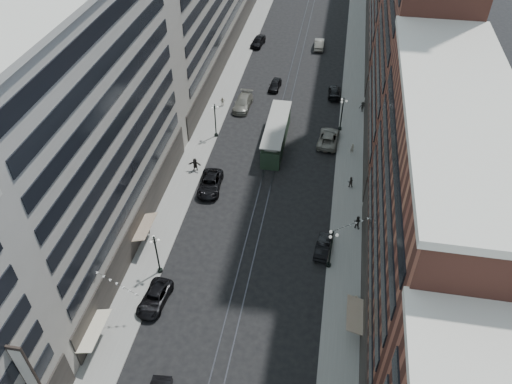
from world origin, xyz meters
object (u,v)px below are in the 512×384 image
Objects in this scene: car_10 at (323,246)px; pedestrian_extra_0 at (350,182)px; car_14 at (319,44)px; pedestrian_8 at (352,148)px; lamppost_sw_mid at (215,119)px; pedestrian_6 at (222,101)px; lamppost_sw_far at (157,253)px; pedestrian_9 at (363,107)px; lamppost_se_mid at (342,113)px; car_13 at (275,85)px; pedestrian_7 at (357,222)px; car_11 at (328,138)px; car_9 at (258,41)px; car_2 at (155,298)px; pedestrian_extra_1 at (355,302)px; lamppost_se_far at (331,248)px; car_8 at (243,103)px; car_12 at (334,92)px; pedestrian_5 at (195,164)px; streetcar at (276,135)px; car_7 at (210,184)px; pedestrian_2 at (147,228)px.

pedestrian_extra_0 reaches higher than car_10.
car_10 is at bearing 72.37° from pedestrian_extra_0.
car_14 is 3.27× the size of pedestrian_8.
pedestrian_6 is (-1.00, 8.82, -2.19)m from lamppost_sw_mid.
lamppost_sw_far reaches higher than pedestrian_9.
lamppost_se_mid is 1.27× the size of car_13.
car_14 is at bearing -61.27° from pedestrian_7.
lamppost_se_mid is at bearing -86.77° from pedestrian_extra_0.
lamppost_sw_mid is 17.01m from car_11.
lamppost_se_mid reaches higher than car_9.
pedestrian_extra_1 is at bearing 13.49° from car_2.
lamppost_sw_mid reaches higher than pedestrian_6.
car_8 is (-16.00, 32.01, -2.20)m from lamppost_se_far.
lamppost_sw_far is at bearing -119.90° from lamppost_se_mid.
car_10 reaches higher than car_12.
pedestrian_9 reaches higher than car_2.
lamppost_se_far is 40.88m from car_13.
lamppost_sw_far reaches higher than pedestrian_extra_1.
pedestrian_9 is (22.70, 1.98, 0.11)m from pedestrian_6.
lamppost_sw_mid is 24.33m from pedestrian_9.
car_10 is at bearing -49.55° from lamppost_sw_mid.
car_11 is 18.14m from pedestrian_7.
lamppost_sw_far is 33.17m from pedestrian_8.
pedestrian_extra_1 reaches higher than car_2.
car_10 is 1.04× the size of car_13.
car_9 reaches higher than pedestrian_6.
pedestrian_7 is 1.17× the size of pedestrian_extra_0.
car_13 is at bearing 60.98° from car_8.
car_13 is at bearing 73.09° from pedestrian_5.
streetcar is 16.77m from pedestrian_9.
car_14 is (10.90, 45.78, 0.02)m from car_7.
car_14 is 44.62m from pedestrian_5.
car_14 is at bearing -84.98° from pedestrian_extra_0.
car_12 is at bearing 131.12° from pedestrian_9.
car_2 is at bearing -78.92° from lamppost_sw_far.
lamppost_se_far reaches higher than streetcar.
pedestrian_5 is at bearing -140.57° from streetcar.
lamppost_se_far is at bearing 19.80° from pedestrian_2.
lamppost_se_mid reaches higher than pedestrian_extra_1.
car_14 is at bearing 100.71° from lamppost_se_mid.
lamppost_sw_far is 32.96m from car_11.
pedestrian_2 reaches higher than pedestrian_8.
pedestrian_extra_1 is at bearing 8.67° from pedestrian_2.
lamppost_sw_mid is 20.48m from pedestrian_8.
car_7 is (2.06, 14.97, -2.25)m from lamppost_sw_far.
pedestrian_9 is at bearing -98.89° from pedestrian_extra_0.
lamppost_sw_mid is 2.85× the size of pedestrian_5.
lamppost_sw_mid is 0.42× the size of streetcar.
pedestrian_extra_1 is (22.41, -36.98, 0.12)m from pedestrian_6.
car_7 reaches higher than pedestrian_6.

